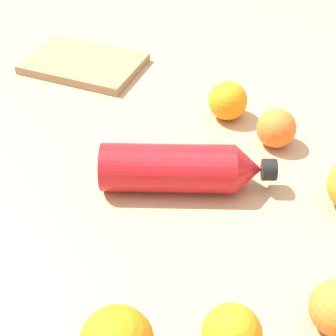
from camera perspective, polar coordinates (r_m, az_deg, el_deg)
name	(u,v)px	position (r m, az deg, el deg)	size (l,w,h in m)	color
ground_plane	(141,190)	(0.76, -3.14, -2.65)	(2.40, 2.40, 0.00)	tan
water_bottle	(183,168)	(0.74, 1.78, -0.03)	(0.24, 0.21, 0.07)	red
orange_0	(232,334)	(0.57, 7.53, -18.80)	(0.07, 0.07, 0.07)	orange
orange_3	(228,101)	(0.90, 7.06, 7.86)	(0.07, 0.07, 0.07)	orange
orange_5	(276,128)	(0.85, 12.62, 4.59)	(0.07, 0.07, 0.07)	orange
cutting_board	(84,63)	(1.08, -9.86, 12.03)	(0.24, 0.16, 0.02)	#99724C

